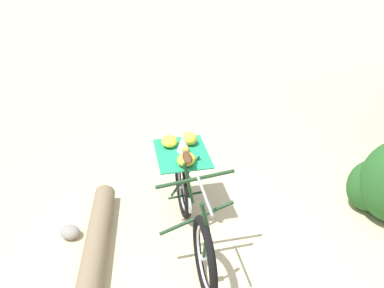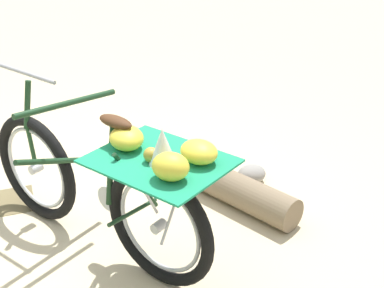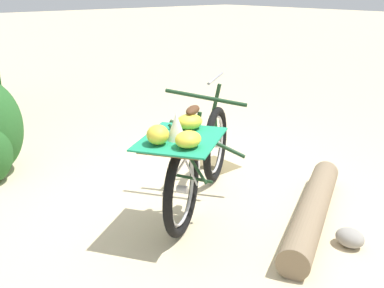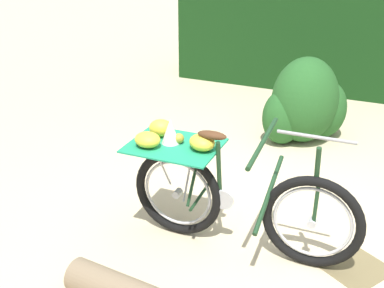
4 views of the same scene
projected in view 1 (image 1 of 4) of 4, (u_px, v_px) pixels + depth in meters
The scene contains 4 objects.
ground_plane at pixel (214, 250), 3.81m from camera, with size 60.00×60.00×0.00m, color beige.
bicycle at pixel (190, 200), 3.75m from camera, with size 1.22×1.65×1.03m.
fallen_log at pixel (96, 244), 3.73m from camera, with size 0.23×0.23×1.65m, color #7F6B51.
path_stone at pixel (70, 232), 3.94m from camera, with size 0.21×0.18×0.13m, color gray.
Camera 1 is at (-0.79, 2.62, 2.87)m, focal length 35.16 mm.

